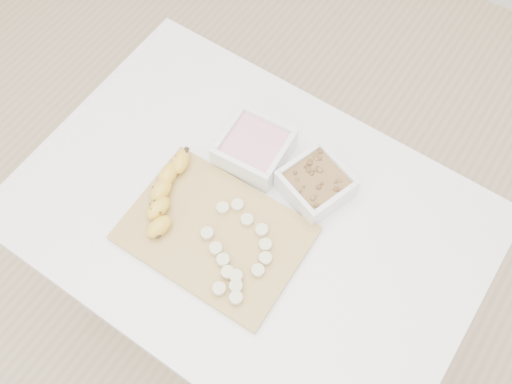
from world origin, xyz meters
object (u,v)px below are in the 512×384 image
Objects in this scene: bowl_granola at (316,184)px; banana at (166,195)px; table at (249,232)px; bowl_yogurt at (254,148)px; cutting_board at (215,233)px.

banana is at bearing -141.02° from bowl_granola.
table is 0.20m from bowl_yogurt.
bowl_yogurt is at bearing 55.79° from banana.
bowl_yogurt is at bearing 101.07° from cutting_board.
table is 0.22m from banana.
bowl_granola reaches higher than table.
cutting_board reaches higher than table.
banana is at bearing -114.30° from bowl_yogurt.
cutting_board is 1.77× the size of banana.
bowl_granola is at bearing 56.20° from table.
table is 4.75× the size of banana.
bowl_yogurt is 0.42× the size of cutting_board.
banana is (-0.25, -0.20, 0.00)m from bowl_granola.
banana reaches higher than table.
banana is at bearing -156.28° from table.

